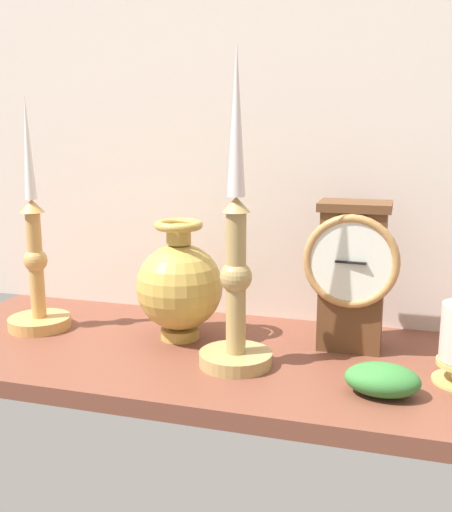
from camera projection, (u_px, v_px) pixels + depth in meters
ground_plane at (249, 362)px, 85.52cm from camera, size 100.00×36.00×2.40cm
back_wall at (279, 121)px, 95.82cm from camera, size 120.00×2.00×65.00cm
mantel_clock at (352, 273)px, 85.27cm from camera, size 13.14×8.33×21.32cm
candlestick_tall_left at (236, 274)px, 78.70cm from camera, size 9.93×9.93×42.04cm
candlestick_tall_center at (36, 271)px, 94.45cm from camera, size 9.80×9.80×36.51cm
brass_vase_bulbous at (180, 285)px, 89.94cm from camera, size 13.00×13.00×18.08cm
ivy_sprig at (382, 380)px, 71.80cm from camera, size 8.98×6.29×3.87cm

